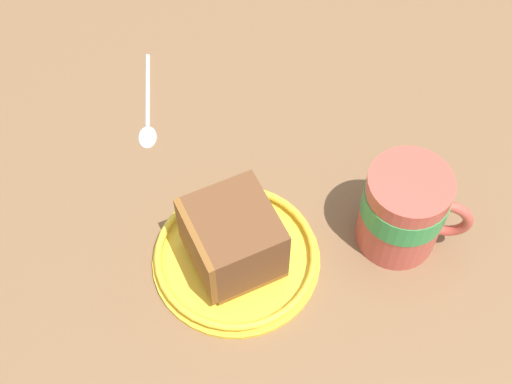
{
  "coord_description": "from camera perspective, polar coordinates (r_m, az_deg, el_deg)",
  "views": [
    {
      "loc": [
        -29.86,
        -24.85,
        60.24
      ],
      "look_at": [
        -1.04,
        -0.07,
        3.0
      ],
      "focal_mm": 49.56,
      "sensor_mm": 36.0,
      "label": 1
    }
  ],
  "objects": [
    {
      "name": "ground_plane",
      "position": [
        0.73,
        0.49,
        -1.29
      ],
      "size": [
        121.78,
        121.78,
        2.45
      ],
      "primitive_type": "cube",
      "color": "brown"
    },
    {
      "name": "small_plate",
      "position": [
        0.68,
        -1.61,
        -5.22
      ],
      "size": [
        16.07,
        16.07,
        1.72
      ],
      "color": "yellow",
      "rests_on": "ground_plane"
    },
    {
      "name": "tea_mug",
      "position": [
        0.67,
        11.91,
        -1.27
      ],
      "size": [
        7.91,
        9.94,
        9.52
      ],
      "color": "#BF4C3F",
      "rests_on": "ground_plane"
    },
    {
      "name": "teaspoon",
      "position": [
        0.79,
        -8.78,
        5.95
      ],
      "size": [
        10.51,
        10.64,
        0.8
      ],
      "color": "silver",
      "rests_on": "ground_plane"
    },
    {
      "name": "cake_slice",
      "position": [
        0.64,
        -1.91,
        -3.77
      ],
      "size": [
        10.29,
        10.45,
        6.96
      ],
      "color": "brown",
      "rests_on": "small_plate"
    }
  ]
}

